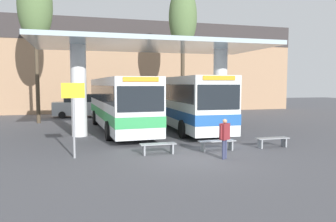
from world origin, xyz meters
TOP-DOWN VIEW (x-y plane):
  - ground_plane at (0.00, 0.00)m, footprint 100.00×100.00m
  - townhouse_backdrop at (0.00, 22.31)m, footprint 40.00×0.58m
  - station_canopy at (0.00, 7.11)m, footprint 13.72×6.59m
  - transit_bus_left_bay at (-1.86, 9.02)m, footprint 3.05×12.51m
  - transit_bus_center_bay at (2.41, 8.24)m, footprint 2.90×11.28m
  - waiting_bench_near_pillar at (-1.21, 1.18)m, footprint 1.54×0.44m
  - waiting_bench_mid_platform at (1.51, 1.18)m, footprint 1.69×0.44m
  - waiting_bench_far_platform at (4.32, 1.18)m, footprint 1.61×0.44m
  - info_sign_platform at (-4.62, 1.35)m, footprint 0.90×0.09m
  - pedestrian_waiting at (1.12, -0.40)m, footprint 0.55×0.41m
  - poplar_tree_behind_left at (4.40, 14.88)m, footprint 2.41×2.41m
  - poplar_tree_behind_right at (-7.31, 14.50)m, footprint 2.53×2.53m
  - parked_car_street at (-4.30, 18.37)m, footprint 4.55×2.18m

SIDE VIEW (x-z plane):
  - ground_plane at x=0.00m, z-range 0.00..0.00m
  - waiting_bench_near_pillar at x=-1.21m, z-range 0.11..0.57m
  - waiting_bench_far_platform at x=4.32m, z-range 0.11..0.57m
  - waiting_bench_mid_platform at x=1.51m, z-range 0.11..0.57m
  - pedestrian_waiting at x=1.12m, z-range 0.18..1.78m
  - parked_car_street at x=-4.30m, z-range -0.05..2.05m
  - transit_bus_left_bay at x=-1.86m, z-range 0.19..3.53m
  - transit_bus_center_bay at x=2.41m, z-range 0.19..3.60m
  - info_sign_platform at x=-4.62m, z-range 0.64..3.66m
  - station_canopy at x=0.00m, z-range 1.87..7.28m
  - townhouse_backdrop at x=0.00m, z-range 0.80..10.47m
  - poplar_tree_behind_left at x=4.40m, z-range 2.88..14.20m
  - poplar_tree_behind_right at x=-7.31m, z-range 2.94..14.56m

